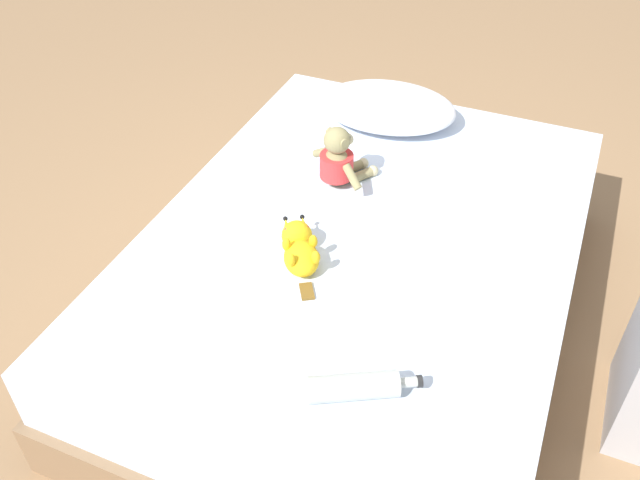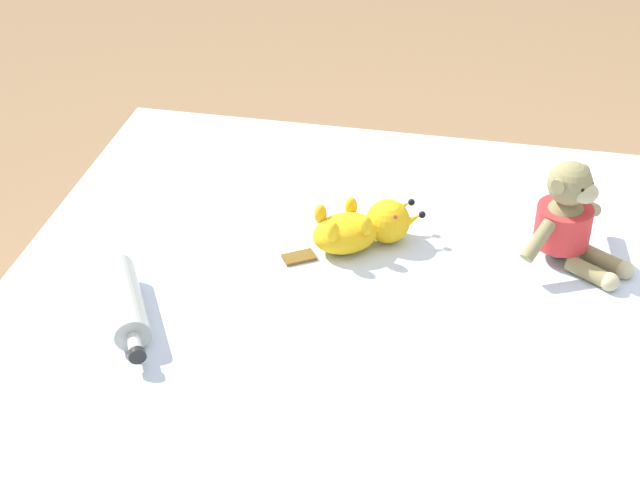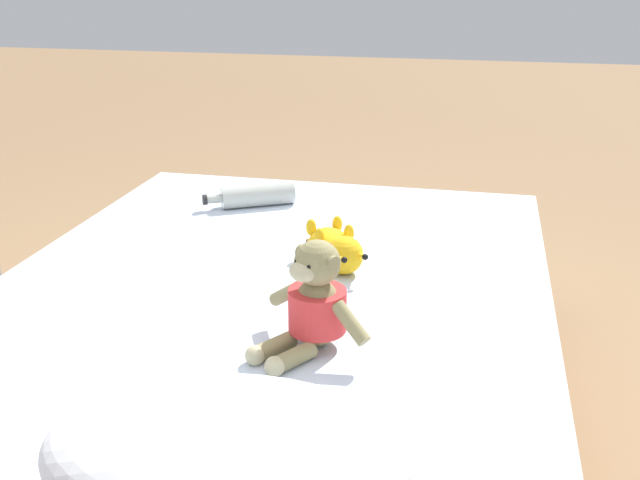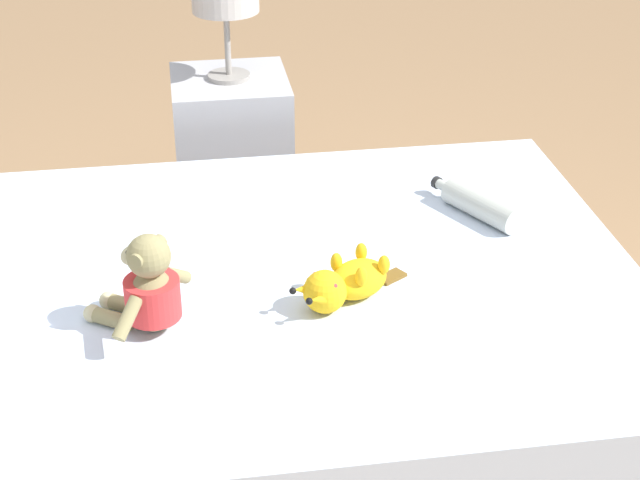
# 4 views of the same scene
# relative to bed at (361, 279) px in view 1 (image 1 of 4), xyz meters

# --- Properties ---
(ground_plane) EXTENTS (16.00, 16.00, 0.00)m
(ground_plane) POSITION_rel_bed_xyz_m (0.00, 0.00, -0.22)
(ground_plane) COLOR #93704C
(bed) EXTENTS (1.42, 1.97, 0.44)m
(bed) POSITION_rel_bed_xyz_m (0.00, 0.00, 0.00)
(bed) COLOR #846647
(bed) RESTS_ON ground_plane
(pillow) EXTENTS (0.60, 0.43, 0.15)m
(pillow) POSITION_rel_bed_xyz_m (-0.15, 0.70, 0.30)
(pillow) COLOR white
(pillow) RESTS_ON bed
(plush_monkey) EXTENTS (0.26, 0.25, 0.24)m
(plush_monkey) POSITION_rel_bed_xyz_m (-0.18, 0.23, 0.32)
(plush_monkey) COLOR #8E8456
(plush_monkey) RESTS_ON bed
(plush_yellow_creature) EXTENTS (0.22, 0.30, 0.10)m
(plush_yellow_creature) POSITION_rel_bed_xyz_m (-0.14, -0.21, 0.27)
(plush_yellow_creature) COLOR yellow
(plush_yellow_creature) RESTS_ON bed
(glass_bottle) EXTENTS (0.29, 0.19, 0.07)m
(glass_bottle) POSITION_rel_bed_xyz_m (0.21, -0.64, 0.26)
(glass_bottle) COLOR #B7BCB2
(glass_bottle) RESTS_ON bed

